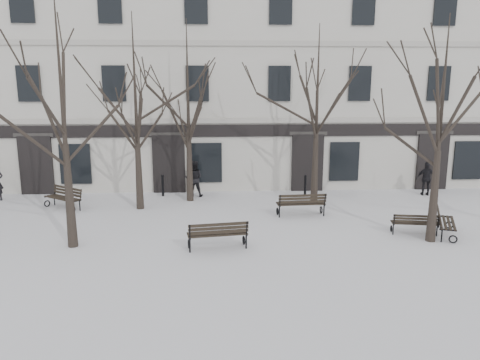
{
  "coord_description": "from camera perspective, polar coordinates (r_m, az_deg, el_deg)",
  "views": [
    {
      "loc": [
        -1.2,
        -15.27,
        5.5
      ],
      "look_at": [
        -0.2,
        3.0,
        1.64
      ],
      "focal_mm": 35.0,
      "sensor_mm": 36.0,
      "label": 1
    }
  ],
  "objects": [
    {
      "name": "bench_3",
      "position": [
        21.98,
        -20.67,
        -1.96
      ],
      "size": [
        1.89,
        1.65,
        0.95
      ],
      "rotation": [
        0.0,
        0.0,
        -0.64
      ],
      "color": "black",
      "rests_on": "ground"
    },
    {
      "name": "bench_2",
      "position": [
        18.27,
        20.52,
        -4.92
      ],
      "size": [
        1.69,
        0.85,
        0.82
      ],
      "rotation": [
        0.0,
        0.0,
        2.97
      ],
      "color": "black",
      "rests_on": "ground"
    },
    {
      "name": "ground",
      "position": [
        16.27,
        1.3,
        -7.83
      ],
      "size": [
        100.0,
        100.0,
        0.0
      ],
      "primitive_type": "plane",
      "color": "silver",
      "rests_on": "ground"
    },
    {
      "name": "bench_4",
      "position": [
        19.58,
        7.47,
        -2.83
      ],
      "size": [
        2.03,
        0.85,
        1.0
      ],
      "rotation": [
        0.0,
        0.0,
        3.2
      ],
      "color": "black",
      "rests_on": "ground"
    },
    {
      "name": "bollard_b",
      "position": [
        22.9,
        7.95,
        -0.6
      ],
      "size": [
        0.14,
        0.14,
        1.08
      ],
      "color": "black",
      "rests_on": "ground"
    },
    {
      "name": "pedestrian_c",
      "position": [
        24.83,
        21.64,
        -1.73
      ],
      "size": [
        1.04,
        0.59,
        1.67
      ],
      "primitive_type": "imported",
      "rotation": [
        0.0,
        0.0,
        2.95
      ],
      "color": "black",
      "rests_on": "ground"
    },
    {
      "name": "pedestrian_b",
      "position": [
        22.97,
        -5.59,
        -1.98
      ],
      "size": [
        0.86,
        0.67,
        1.76
      ],
      "primitive_type": "imported",
      "rotation": [
        0.0,
        0.0,
        3.15
      ],
      "color": "black",
      "rests_on": "ground"
    },
    {
      "name": "tree_4",
      "position": [
        20.43,
        -12.68,
        10.78
      ],
      "size": [
        5.81,
        5.81,
        8.3
      ],
      "color": "black",
      "rests_on": "ground"
    },
    {
      "name": "tree_1",
      "position": [
        16.13,
        -20.96,
        10.13
      ],
      "size": [
        5.84,
        5.84,
        8.34
      ],
      "color": "black",
      "rests_on": "ground"
    },
    {
      "name": "bench_1",
      "position": [
        15.65,
        -2.74,
        -6.55
      ],
      "size": [
        2.07,
        1.0,
        1.0
      ],
      "rotation": [
        0.0,
        0.0,
        3.29
      ],
      "color": "black",
      "rests_on": "ground"
    },
    {
      "name": "tree_5",
      "position": [
        21.5,
        -6.39,
        10.87
      ],
      "size": [
        5.74,
        5.74,
        8.2
      ],
      "color": "black",
      "rests_on": "ground"
    },
    {
      "name": "building",
      "position": [
        28.25,
        -0.7,
        11.96
      ],
      "size": [
        40.4,
        10.2,
        11.4
      ],
      "color": "#BCB8AE",
      "rests_on": "ground"
    },
    {
      "name": "bollard_a",
      "position": [
        23.09,
        -9.4,
        -0.56
      ],
      "size": [
        0.14,
        0.14,
        1.07
      ],
      "color": "black",
      "rests_on": "ground"
    },
    {
      "name": "tree_2",
      "position": [
        17.04,
        23.42,
        8.52
      ],
      "size": [
        5.35,
        5.35,
        7.64
      ],
      "color": "black",
      "rests_on": "ground"
    },
    {
      "name": "tree_6",
      "position": [
        21.09,
        9.42,
        10.3
      ],
      "size": [
        5.55,
        5.55,
        7.93
      ],
      "color": "black",
      "rests_on": "ground"
    },
    {
      "name": "bench_5",
      "position": [
        18.62,
        23.66,
        -4.67
      ],
      "size": [
        1.32,
        1.93,
        0.93
      ],
      "rotation": [
        0.0,
        0.0,
        1.17
      ],
      "color": "black",
      "rests_on": "ground"
    }
  ]
}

